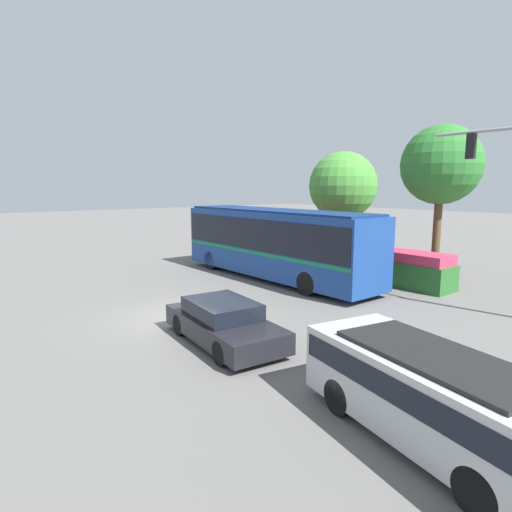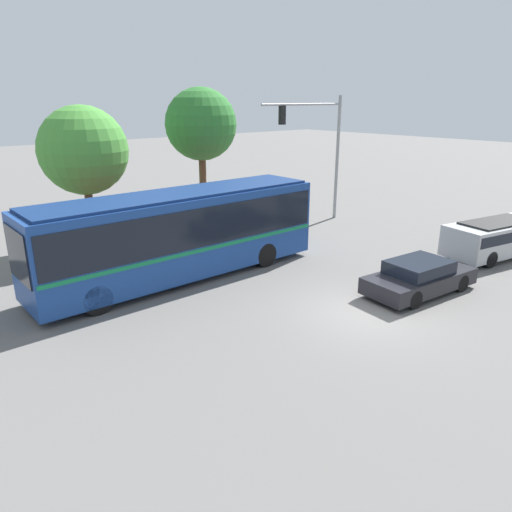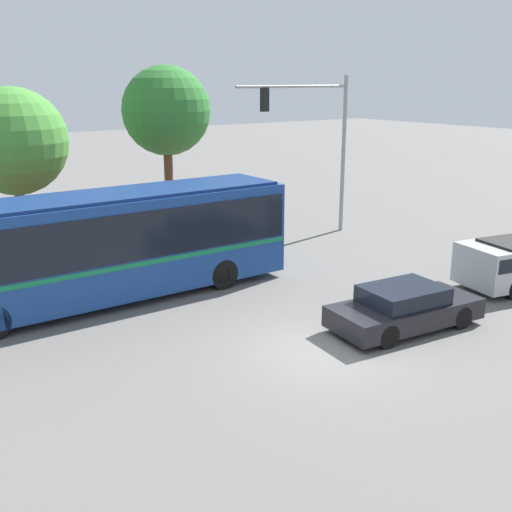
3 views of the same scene
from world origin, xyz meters
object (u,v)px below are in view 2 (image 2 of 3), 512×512
(city_bus, at_px, (180,230))
(suv_left_lane, at_px, (496,236))
(street_tree_centre, at_px, (201,125))
(sedan_foreground, at_px, (419,277))
(street_tree_left, at_px, (83,151))
(traffic_light_pole, at_px, (322,141))

(city_bus, distance_m, suv_left_lane, 13.69)
(suv_left_lane, bearing_deg, street_tree_centre, 130.01)
(sedan_foreground, relative_size, street_tree_left, 0.70)
(sedan_foreground, height_order, traffic_light_pole, traffic_light_pole)
(city_bus, xyz_separation_m, street_tree_centre, (5.02, 5.78, 3.47))
(city_bus, relative_size, sedan_foreground, 2.57)
(sedan_foreground, bearing_deg, street_tree_left, 123.19)
(street_tree_left, distance_m, street_tree_centre, 6.13)
(traffic_light_pole, distance_m, street_tree_left, 12.26)
(traffic_light_pole, height_order, street_tree_centre, street_tree_centre)
(street_tree_left, bearing_deg, city_bus, -80.42)
(traffic_light_pole, bearing_deg, suv_left_lane, 97.08)
(traffic_light_pole, bearing_deg, street_tree_centre, -28.36)
(sedan_foreground, xyz_separation_m, street_tree_centre, (-0.62, 12.61, 4.79))
(sedan_foreground, distance_m, traffic_light_pole, 11.49)
(sedan_foreground, height_order, street_tree_left, street_tree_left)
(street_tree_left, bearing_deg, street_tree_centre, -3.30)
(city_bus, xyz_separation_m, sedan_foreground, (5.64, -6.83, -1.32))
(sedan_foreground, xyz_separation_m, street_tree_left, (-6.67, 12.96, 3.87))
(suv_left_lane, height_order, street_tree_left, street_tree_left)
(suv_left_lane, distance_m, street_tree_centre, 14.93)
(street_tree_left, bearing_deg, traffic_light_pole, -16.28)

